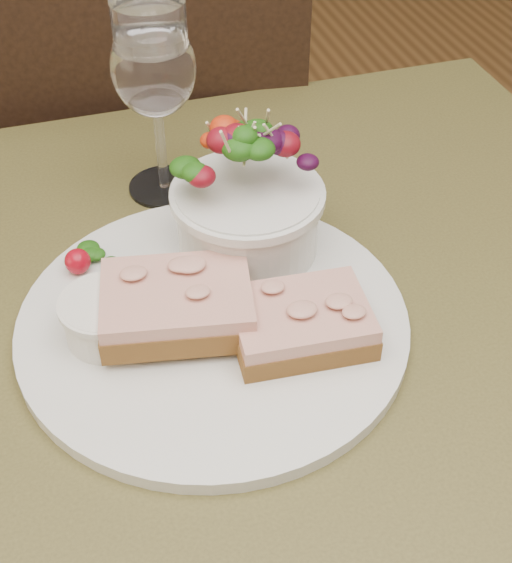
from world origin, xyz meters
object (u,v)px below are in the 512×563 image
object	(u,v)px
wine_glass	(154,73)
sandwich_back	(177,304)
sandwich_front	(301,322)
dinner_plate	(213,322)
chair_far	(153,284)
salad_bowl	(247,192)
ramekin	(106,316)
cafe_table	(262,431)

from	to	relation	value
wine_glass	sandwich_back	bearing A→B (deg)	-98.76
sandwich_front	sandwich_back	bearing A→B (deg)	160.67
dinner_plate	sandwich_back	xyz separation A→B (m)	(-0.03, -0.00, 0.03)
chair_far	sandwich_back	size ratio (longest dim) A/B	6.96
sandwich_front	wine_glass	xyz separation A→B (m)	(-0.06, 0.24, 0.10)
chair_far	salad_bowl	bearing A→B (deg)	100.37
sandwich_back	chair_far	bearing A→B (deg)	95.12
dinner_plate	ramekin	xyz separation A→B (m)	(-0.08, 0.00, 0.03)
cafe_table	ramekin	bearing A→B (deg)	159.70
sandwich_front	cafe_table	bearing A→B (deg)	177.40
dinner_plate	wine_glass	size ratio (longest dim) A/B	1.78
sandwich_back	ramekin	xyz separation A→B (m)	(-0.05, 0.01, -0.00)
salad_bowl	sandwich_back	bearing A→B (deg)	-135.85
ramekin	salad_bowl	world-z (taller)	salad_bowl
chair_far	ramekin	bearing A→B (deg)	86.66
salad_bowl	wine_glass	distance (m)	0.14
ramekin	sandwich_front	bearing A→B (deg)	-17.67
sandwich_front	salad_bowl	size ratio (longest dim) A/B	0.86
sandwich_front	salad_bowl	bearing A→B (deg)	98.04
cafe_table	sandwich_back	distance (m)	0.15
chair_far	ramekin	world-z (taller)	chair_far
cafe_table	sandwich_back	size ratio (longest dim) A/B	6.19
chair_far	dinner_plate	world-z (taller)	chair_far
cafe_table	sandwich_front	xyz separation A→B (m)	(0.03, -0.00, 0.13)
chair_far	sandwich_front	xyz separation A→B (m)	(0.03, -0.61, 0.48)
chair_far	wine_glass	xyz separation A→B (m)	(-0.02, -0.37, 0.58)
cafe_table	salad_bowl	bearing A→B (deg)	79.12
ramekin	salad_bowl	distance (m)	0.16
cafe_table	chair_far	xyz separation A→B (m)	(-0.00, 0.61, -0.36)
dinner_plate	ramekin	bearing A→B (deg)	177.02
ramekin	salad_bowl	bearing A→B (deg)	27.82
sandwich_front	salad_bowl	world-z (taller)	salad_bowl
chair_far	ramekin	size ratio (longest dim) A/B	13.92
chair_far	sandwich_back	world-z (taller)	chair_far
dinner_plate	wine_glass	bearing A→B (deg)	89.10
ramekin	sandwich_back	bearing A→B (deg)	-7.22
ramekin	wine_glass	world-z (taller)	wine_glass
cafe_table	sandwich_back	world-z (taller)	sandwich_back
cafe_table	salad_bowl	xyz separation A→B (m)	(0.02, 0.11, 0.17)
sandwich_back	ramekin	distance (m)	0.05
cafe_table	sandwich_front	distance (m)	0.13
chair_far	dinner_plate	distance (m)	0.74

